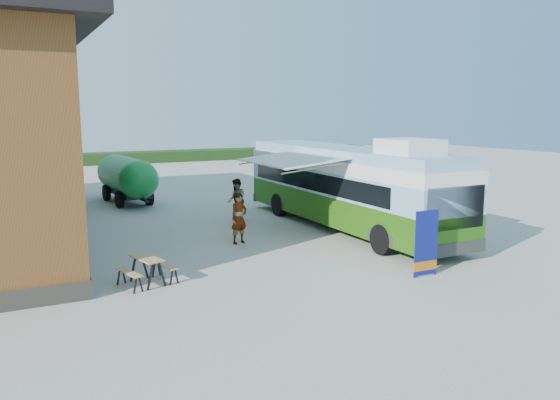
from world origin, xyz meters
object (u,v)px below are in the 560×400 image
person_b (237,200)px  slurry_tanker (126,176)px  banner (426,249)px  person_a (239,218)px  bus (346,184)px  picnic_table (147,264)px

person_b → slurry_tanker: (-3.26, 7.16, 0.46)m
person_b → slurry_tanker: 7.88m
banner → slurry_tanker: slurry_tanker is taller
person_b → person_a: bearing=-11.4°
bus → person_b: (-3.39, 3.40, -0.90)m
bus → person_a: size_ratio=6.71×
picnic_table → slurry_tanker: (2.35, 14.25, 0.83)m
banner → person_a: banner is taller
picnic_table → slurry_tanker: bearing=66.1°
slurry_tanker → banner: bearing=-78.0°
bus → banner: bearing=-103.3°
banner → picnic_table: (-7.39, 2.91, -0.23)m
banner → person_a: 7.00m
picnic_table → person_b: bearing=37.1°
bus → banner: bus is taller
bus → person_a: bus is taller
banner → person_b: 10.16m
person_a → slurry_tanker: slurry_tanker is taller
slurry_tanker → bus: bearing=-62.2°
picnic_table → slurry_tanker: slurry_tanker is taller
bus → person_a: bearing=-174.8°
person_a → bus: bearing=-9.6°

